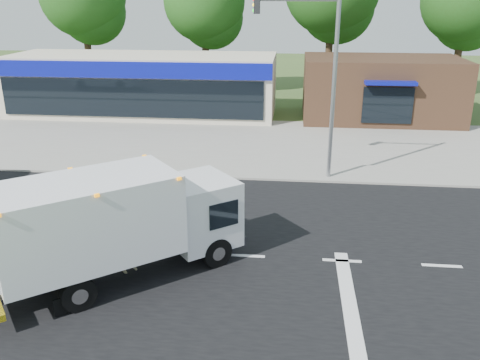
{
  "coord_description": "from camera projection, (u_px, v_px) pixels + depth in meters",
  "views": [
    {
      "loc": [
        1.31,
        -14.19,
        7.76
      ],
      "look_at": [
        -0.44,
        2.35,
        1.7
      ],
      "focal_mm": 38.0,
      "sensor_mm": 36.0,
      "label": 1
    }
  ],
  "objects": [
    {
      "name": "ground",
      "position": [
        246.0,
        256.0,
        16.05
      ],
      "size": [
        120.0,
        120.0,
        0.0
      ],
      "primitive_type": "plane",
      "color": "#385123",
      "rests_on": "ground"
    },
    {
      "name": "road_asphalt",
      "position": [
        246.0,
        256.0,
        16.05
      ],
      "size": [
        60.0,
        14.0,
        0.02
      ],
      "primitive_type": "cube",
      "color": "black",
      "rests_on": "ground"
    },
    {
      "name": "sidewalk",
      "position": [
        262.0,
        171.0,
        23.69
      ],
      "size": [
        60.0,
        2.4,
        0.12
      ],
      "primitive_type": "cube",
      "color": "gray",
      "rests_on": "ground"
    },
    {
      "name": "parking_apron",
      "position": [
        269.0,
        139.0,
        29.13
      ],
      "size": [
        60.0,
        9.0,
        0.02
      ],
      "primitive_type": "cube",
      "color": "gray",
      "rests_on": "ground"
    },
    {
      "name": "lane_markings",
      "position": [
        288.0,
        281.0,
        14.65
      ],
      "size": [
        55.2,
        7.0,
        0.01
      ],
      "color": "silver",
      "rests_on": "road_asphalt"
    },
    {
      "name": "ems_box_truck",
      "position": [
        116.0,
        220.0,
        14.21
      ],
      "size": [
        7.01,
        6.24,
        3.2
      ],
      "rotation": [
        0.0,
        0.0,
        0.68
      ],
      "color": "black",
      "rests_on": "ground"
    },
    {
      "name": "emergency_worker",
      "position": [
        128.0,
        243.0,
        14.89
      ],
      "size": [
        0.76,
        0.77,
        1.9
      ],
      "rotation": [
        0.0,
        0.0,
        0.81
      ],
      "color": "tan",
      "rests_on": "ground"
    },
    {
      "name": "retail_strip_mall",
      "position": [
        143.0,
        84.0,
        34.87
      ],
      "size": [
        18.0,
        6.2,
        4.0
      ],
      "color": "beige",
      "rests_on": "ground"
    },
    {
      "name": "brown_storefront",
      "position": [
        381.0,
        89.0,
        33.34
      ],
      "size": [
        10.0,
        6.7,
        4.0
      ],
      "color": "#382316",
      "rests_on": "ground"
    },
    {
      "name": "traffic_signal_pole",
      "position": [
        319.0,
        68.0,
        21.23
      ],
      "size": [
        3.51,
        0.25,
        8.0
      ],
      "color": "gray",
      "rests_on": "ground"
    },
    {
      "name": "background_trees",
      "position": [
        269.0,
        1.0,
        39.92
      ],
      "size": [
        36.77,
        7.39,
        12.1
      ],
      "color": "#332114",
      "rests_on": "ground"
    }
  ]
}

